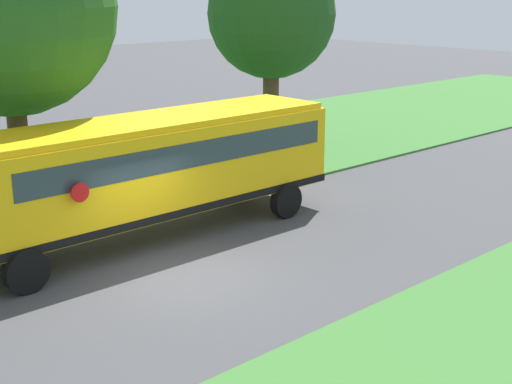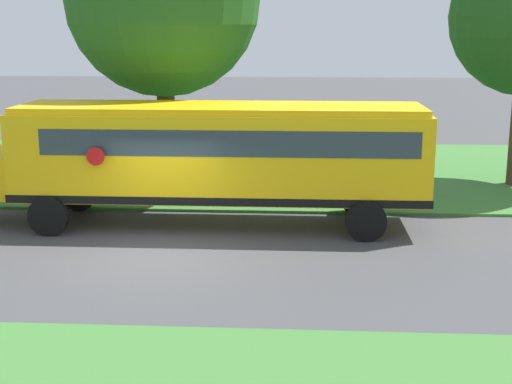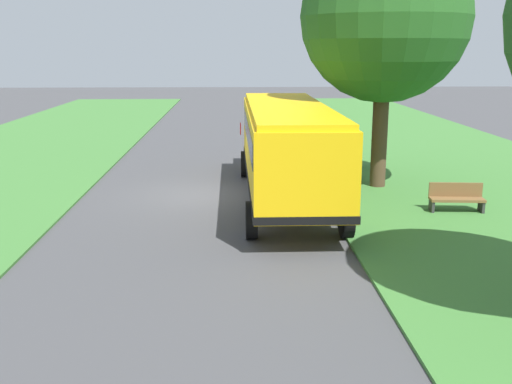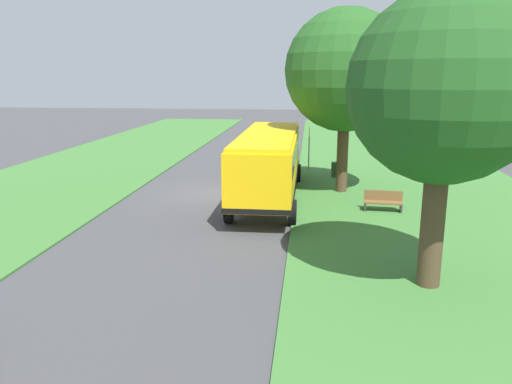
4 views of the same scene
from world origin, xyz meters
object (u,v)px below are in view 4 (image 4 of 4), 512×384
at_px(oak_tree_beside_bus, 348,72).
at_px(oak_tree_roadside_mid, 440,89).
at_px(park_bench, 383,202).
at_px(stop_sign, 309,143).
at_px(school_bus, 269,159).
at_px(trash_bin, 336,170).

relative_size(oak_tree_beside_bus, oak_tree_roadside_mid, 1.12).
bearing_deg(park_bench, stop_sign, -70.21).
height_order(oak_tree_beside_bus, oak_tree_roadside_mid, oak_tree_beside_bus).
relative_size(school_bus, trash_bin, 13.80).
relative_size(park_bench, trash_bin, 1.82).
bearing_deg(park_bench, school_bus, -19.17).
distance_m(oak_tree_beside_bus, stop_sign, 6.87).
relative_size(school_bus, stop_sign, 4.53).
height_order(school_bus, oak_tree_beside_bus, oak_tree_beside_bus).
distance_m(school_bus, trash_bin, 6.49).
bearing_deg(park_bench, oak_tree_beside_bus, -68.63).
bearing_deg(school_bus, oak_tree_roadside_mid, 118.06).
bearing_deg(park_bench, trash_bin, -77.03).
distance_m(oak_tree_beside_bus, oak_tree_roadside_mid, 11.53).
height_order(oak_tree_roadside_mid, stop_sign, oak_tree_roadside_mid).
height_order(oak_tree_roadside_mid, park_bench, oak_tree_roadside_mid).
bearing_deg(oak_tree_beside_bus, oak_tree_roadside_mid, 97.43).
relative_size(school_bus, oak_tree_roadside_mid, 1.58).
bearing_deg(school_bus, stop_sign, -104.28).
relative_size(school_bus, park_bench, 7.59).
bearing_deg(oak_tree_beside_bus, trash_bin, -86.64).
xyz_separation_m(stop_sign, park_bench, (-3.19, 8.87, -1.26)).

